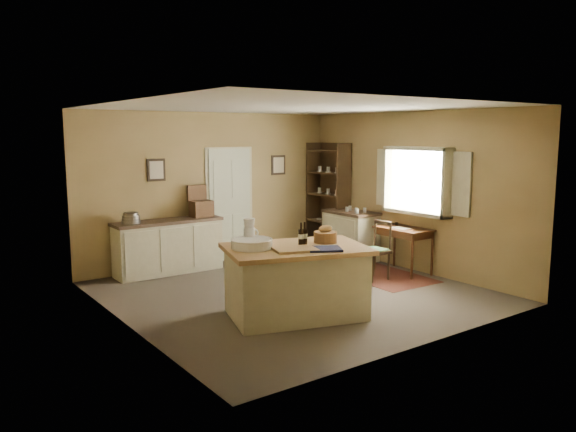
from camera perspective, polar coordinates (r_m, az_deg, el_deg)
name	(u,v)px	position (r m, az deg, el deg)	size (l,w,h in m)	color
ground	(294,293)	(8.36, 0.61, -7.78)	(5.00, 5.00, 0.00)	brown
wall_back	(212,188)	(10.20, -7.76, 2.81)	(5.00, 0.10, 2.70)	#977E4F
wall_front	(431,225)	(6.28, 14.32, -0.87)	(5.00, 0.10, 2.70)	#977E4F
wall_left	(124,217)	(6.92, -16.28, -0.10)	(0.10, 5.00, 2.70)	#977E4F
wall_right	(412,191)	(9.77, 12.51, 2.45)	(0.10, 5.00, 2.70)	#977E4F
ceiling	(294,107)	(8.04, 0.64, 11.04)	(5.00, 5.00, 0.00)	silver
door	(230,203)	(10.37, -5.94, 1.30)	(0.97, 0.06, 2.11)	#B3BAA0
framed_prints	(222,167)	(10.24, -6.75, 4.94)	(2.82, 0.02, 0.38)	black
window	(419,181)	(9.57, 13.14, 3.51)	(0.25, 1.99, 1.12)	beige
work_island	(295,279)	(7.22, 0.72, -6.45)	(2.02, 1.62, 1.20)	beige
sideboard	(169,245)	(9.63, -12.00, -2.85)	(1.83, 0.52, 1.18)	beige
rug	(383,276)	(9.40, 9.65, -6.05)	(1.10, 1.60, 0.01)	#532919
writing_desk	(403,233)	(9.58, 11.64, -1.75)	(0.56, 0.92, 0.82)	#33190C
desk_chair	(373,251)	(9.09, 8.66, -3.57)	(0.43, 0.43, 0.92)	black
right_cabinet	(351,235)	(10.53, 6.37, -1.89)	(0.58, 1.05, 0.99)	beige
shelving_unit	(330,198)	(11.13, 4.27, 1.89)	(0.36, 0.96, 2.14)	black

